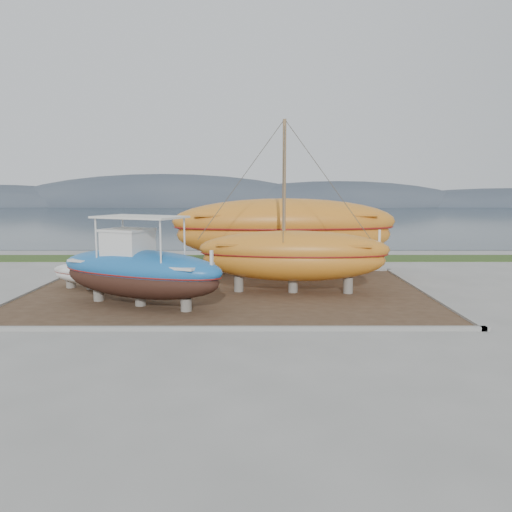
{
  "coord_description": "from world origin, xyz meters",
  "views": [
    {
      "loc": [
        1.33,
        -18.57,
        4.8
      ],
      "look_at": [
        1.36,
        4.0,
        1.75
      ],
      "focal_mm": 35.0,
      "sensor_mm": 36.0,
      "label": 1
    }
  ],
  "objects_px": {
    "blue_caique": "(139,261)",
    "orange_bare_hull": "(284,237)",
    "orange_sailboat": "(294,208)",
    "white_dinghy": "(91,277)"
  },
  "relations": [
    {
      "from": "blue_caique",
      "to": "orange_sailboat",
      "type": "xyz_separation_m",
      "value": [
        6.43,
        2.64,
        2.07
      ]
    },
    {
      "from": "orange_bare_hull",
      "to": "blue_caique",
      "type": "bearing_deg",
      "value": -130.63
    },
    {
      "from": "orange_bare_hull",
      "to": "orange_sailboat",
      "type": "bearing_deg",
      "value": -90.57
    },
    {
      "from": "blue_caique",
      "to": "orange_sailboat",
      "type": "distance_m",
      "value": 7.25
    },
    {
      "from": "blue_caique",
      "to": "white_dinghy",
      "type": "bearing_deg",
      "value": 157.31
    },
    {
      "from": "blue_caique",
      "to": "white_dinghy",
      "type": "height_order",
      "value": "blue_caique"
    },
    {
      "from": "white_dinghy",
      "to": "orange_bare_hull",
      "type": "bearing_deg",
      "value": 43.86
    },
    {
      "from": "blue_caique",
      "to": "orange_sailboat",
      "type": "relative_size",
      "value": 0.87
    },
    {
      "from": "blue_caique",
      "to": "orange_bare_hull",
      "type": "distance_m",
      "value": 10.07
    },
    {
      "from": "orange_sailboat",
      "to": "blue_caique",
      "type": "bearing_deg",
      "value": -153.0
    }
  ]
}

